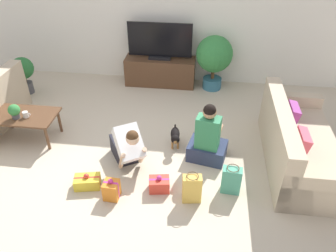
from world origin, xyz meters
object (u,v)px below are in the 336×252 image
at_px(sofa_right, 297,145).
at_px(mug, 26,115).
at_px(potted_plant_corner_left, 23,71).
at_px(gift_box_c, 112,190).
at_px(gift_bag_b, 192,189).
at_px(potted_plant_back_right, 214,56).
at_px(tv_console, 160,71).
at_px(gift_box_a, 87,182).
at_px(tabletop_plant, 14,111).
at_px(tv, 160,43).
at_px(gift_box_b, 159,184).
at_px(person_kneeling, 127,146).
at_px(person_sitting, 208,140).
at_px(gift_bag_a, 231,180).
at_px(coffee_table, 25,118).
at_px(dog, 175,136).

distance_m(sofa_right, mug, 3.89).
xyz_separation_m(potted_plant_corner_left, gift_box_c, (2.31, -2.41, -0.33)).
bearing_deg(gift_box_c, gift_bag_b, 4.42).
relative_size(sofa_right, potted_plant_back_right, 1.87).
bearing_deg(tv_console, gift_box_a, -99.90).
xyz_separation_m(mug, tabletop_plant, (-0.13, -0.04, 0.08)).
bearing_deg(gift_box_a, mug, 143.95).
height_order(gift_box_a, gift_bag_b, gift_bag_b).
bearing_deg(tv, gift_box_b, -81.95).
height_order(person_kneeling, gift_bag_b, person_kneeling).
relative_size(tv, mug, 10.07).
bearing_deg(sofa_right, gift_box_b, 113.33).
bearing_deg(gift_bag_b, person_sitting, 79.05).
bearing_deg(gift_bag_a, coffee_table, 166.12).
distance_m(coffee_table, person_kneeling, 1.70).
xyz_separation_m(coffee_table, gift_bag_b, (2.58, -0.97, -0.18)).
bearing_deg(gift_box_c, tv_console, 87.16).
xyz_separation_m(tv, person_sitting, (0.99, -2.20, -0.53)).
bearing_deg(potted_plant_corner_left, person_kneeling, -36.77).
xyz_separation_m(person_sitting, gift_bag_b, (-0.16, -0.82, -0.13)).
bearing_deg(gift_box_a, coffee_table, 143.86).
height_order(coffee_table, dog, coffee_table).
bearing_deg(coffee_table, gift_box_c, -33.14).
distance_m(gift_box_c, mug, 1.85).
height_order(coffee_table, potted_plant_back_right, potted_plant_back_right).
height_order(sofa_right, person_sitting, person_sitting).
distance_m(potted_plant_back_right, potted_plant_corner_left, 3.55).
xyz_separation_m(coffee_table, potted_plant_corner_left, (-0.71, 1.37, 0.08)).
relative_size(sofa_right, dog, 4.18).
distance_m(sofa_right, coffee_table, 3.96).
relative_size(potted_plant_back_right, mug, 8.70).
relative_size(sofa_right, person_kneeling, 2.46).
bearing_deg(gift_box_a, gift_box_b, 3.70).
xyz_separation_m(sofa_right, gift_box_a, (-2.72, -0.83, -0.21)).
bearing_deg(gift_bag_a, gift_box_c, -168.87).
relative_size(sofa_right, mug, 16.24).
xyz_separation_m(gift_box_b, mug, (-2.09, 0.79, 0.38)).
bearing_deg(person_kneeling, person_sitting, -18.54).
distance_m(potted_plant_back_right, gift_box_a, 3.34).
relative_size(person_sitting, gift_box_b, 3.22).
distance_m(sofa_right, gift_box_b, 1.97).
xyz_separation_m(person_kneeling, dog, (0.61, 0.46, -0.11)).
distance_m(tv, person_kneeling, 2.51).
bearing_deg(dog, gift_bag_b, -79.84).
bearing_deg(gift_box_b, sofa_right, 23.33).
height_order(tv_console, dog, tv_console).
relative_size(sofa_right, gift_box_c, 6.49).
xyz_separation_m(potted_plant_back_right, gift_bag_a, (0.28, -2.76, -0.47)).
relative_size(gift_box_b, gift_bag_b, 0.70).
xyz_separation_m(person_kneeling, gift_box_c, (-0.06, -0.65, -0.19)).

